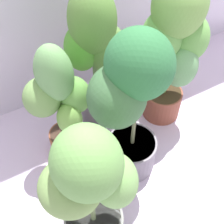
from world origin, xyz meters
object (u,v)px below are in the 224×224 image
object	(u,v)px
potted_plant_front_left	(91,192)
potted_plant_back_right	(175,43)
potted_plant_back_center	(95,50)
potted_plant_center	(130,103)
potted_plant_back_left	(60,105)

from	to	relation	value
potted_plant_front_left	potted_plant_back_right	size ratio (longest dim) A/B	0.86
potted_plant_front_left	potted_plant_back_center	bearing A→B (deg)	61.22
potted_plant_center	potted_plant_back_left	world-z (taller)	potted_plant_center
potted_plant_center	potted_plant_front_left	bearing A→B (deg)	-141.29
potted_plant_back_center	potted_plant_back_right	bearing A→B (deg)	-23.35
potted_plant_center	potted_plant_back_center	distance (m)	0.37
potted_plant_center	potted_plant_back_right	bearing A→B (deg)	28.15
potted_plant_back_center	potted_plant_back_left	distance (m)	0.33
potted_plant_front_left	potted_plant_back_left	xyz separation A→B (m)	(0.08, 0.47, -0.02)
potted_plant_front_left	potted_plant_back_right	distance (m)	0.86
potted_plant_back_center	potted_plant_front_left	bearing A→B (deg)	-118.78
potted_plant_back_center	potted_plant_back_right	world-z (taller)	potted_plant_back_right
potted_plant_back_right	potted_plant_front_left	bearing A→B (deg)	-146.78
potted_plant_center	potted_plant_back_right	xyz separation A→B (m)	(0.39, 0.21, 0.04)
potted_plant_back_right	potted_plant_back_left	distance (m)	0.65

